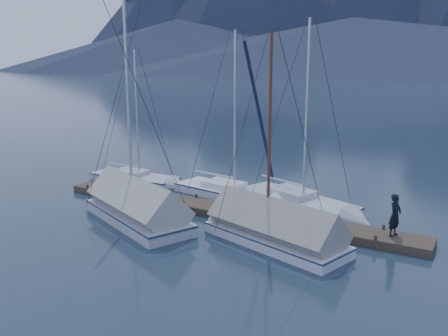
{
  "coord_description": "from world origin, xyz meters",
  "views": [
    {
      "loc": [
        10.52,
        -16.08,
        6.86
      ],
      "look_at": [
        0.0,
        2.0,
        2.2
      ],
      "focal_mm": 38.0,
      "sensor_mm": 36.0,
      "label": 1
    }
  ],
  "objects_px": {
    "sailboat_covered_near": "(265,230)",
    "person": "(395,215)",
    "sailboat_open_left": "(146,181)",
    "sailboat_covered_far": "(131,208)",
    "sailboat_open_right": "(311,207)",
    "sailboat_open_mid": "(242,196)"
  },
  "relations": [
    {
      "from": "sailboat_covered_far",
      "to": "person",
      "type": "xyz_separation_m",
      "value": [
        10.75,
        2.77,
        0.66
      ]
    },
    {
      "from": "sailboat_open_mid",
      "to": "sailboat_open_right",
      "type": "relative_size",
      "value": 0.95
    },
    {
      "from": "sailboat_open_mid",
      "to": "sailboat_covered_near",
      "type": "xyz_separation_m",
      "value": [
        3.49,
        -4.65,
        0.28
      ]
    },
    {
      "from": "sailboat_open_mid",
      "to": "sailboat_covered_far",
      "type": "xyz_separation_m",
      "value": [
        -2.82,
        -5.24,
        0.34
      ]
    },
    {
      "from": "sailboat_covered_near",
      "to": "person",
      "type": "bearing_deg",
      "value": 26.09
    },
    {
      "from": "sailboat_open_left",
      "to": "sailboat_covered_near",
      "type": "height_order",
      "value": "sailboat_covered_near"
    },
    {
      "from": "sailboat_open_right",
      "to": "sailboat_covered_far",
      "type": "height_order",
      "value": "sailboat_covered_far"
    },
    {
      "from": "sailboat_open_left",
      "to": "sailboat_covered_near",
      "type": "distance_m",
      "value": 11.0
    },
    {
      "from": "sailboat_covered_near",
      "to": "person",
      "type": "xyz_separation_m",
      "value": [
        4.45,
        2.18,
        0.73
      ]
    },
    {
      "from": "sailboat_open_left",
      "to": "sailboat_open_mid",
      "type": "distance_m",
      "value": 6.42
    },
    {
      "from": "sailboat_open_mid",
      "to": "sailboat_covered_near",
      "type": "bearing_deg",
      "value": -53.11
    },
    {
      "from": "sailboat_covered_far",
      "to": "sailboat_covered_near",
      "type": "bearing_deg",
      "value": 5.39
    },
    {
      "from": "sailboat_open_left",
      "to": "person",
      "type": "height_order",
      "value": "sailboat_open_left"
    },
    {
      "from": "sailboat_covered_near",
      "to": "sailboat_covered_far",
      "type": "xyz_separation_m",
      "value": [
        -6.3,
        -0.6,
        0.06
      ]
    },
    {
      "from": "sailboat_covered_far",
      "to": "sailboat_open_mid",
      "type": "bearing_deg",
      "value": 61.73
    },
    {
      "from": "sailboat_open_mid",
      "to": "sailboat_open_right",
      "type": "bearing_deg",
      "value": 0.01
    },
    {
      "from": "sailboat_open_left",
      "to": "sailboat_covered_far",
      "type": "distance_m",
      "value": 6.46
    },
    {
      "from": "sailboat_open_right",
      "to": "sailboat_covered_near",
      "type": "xyz_separation_m",
      "value": [
        -0.24,
        -4.65,
        0.27
      ]
    },
    {
      "from": "sailboat_covered_near",
      "to": "sailboat_covered_far",
      "type": "height_order",
      "value": "sailboat_covered_far"
    },
    {
      "from": "person",
      "to": "sailboat_covered_far",
      "type": "bearing_deg",
      "value": 120.36
    },
    {
      "from": "sailboat_open_mid",
      "to": "sailboat_covered_near",
      "type": "distance_m",
      "value": 5.81
    },
    {
      "from": "person",
      "to": "sailboat_open_right",
      "type": "bearing_deg",
      "value": 75.55
    }
  ]
}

